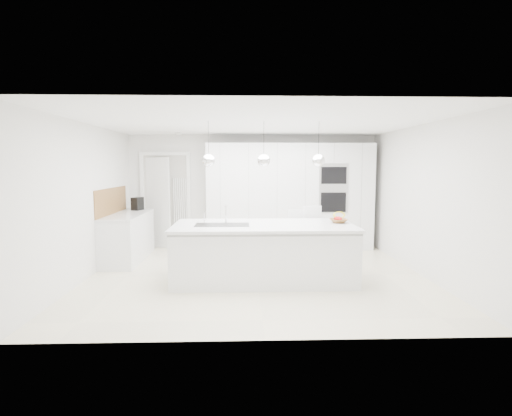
{
  "coord_description": "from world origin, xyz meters",
  "views": [
    {
      "loc": [
        -0.23,
        -6.49,
        1.81
      ],
      "look_at": [
        0.0,
        0.3,
        1.1
      ],
      "focal_mm": 28.0,
      "sensor_mm": 36.0,
      "label": 1
    }
  ],
  "objects_px": {
    "island_base": "(264,254)",
    "fruit_bowl": "(338,221)",
    "bar_stool_right": "(314,238)",
    "bar_stool_left": "(297,239)",
    "espresso_machine": "(137,204)"
  },
  "relations": [
    {
      "from": "fruit_bowl",
      "to": "bar_stool_left",
      "type": "bearing_deg",
      "value": 128.75
    },
    {
      "from": "bar_stool_left",
      "to": "bar_stool_right",
      "type": "distance_m",
      "value": 0.31
    },
    {
      "from": "bar_stool_left",
      "to": "bar_stool_right",
      "type": "xyz_separation_m",
      "value": [
        0.29,
        -0.07,
        0.04
      ]
    },
    {
      "from": "fruit_bowl",
      "to": "bar_stool_right",
      "type": "bearing_deg",
      "value": 113.57
    },
    {
      "from": "espresso_machine",
      "to": "bar_stool_right",
      "type": "distance_m",
      "value": 3.77
    },
    {
      "from": "fruit_bowl",
      "to": "espresso_machine",
      "type": "height_order",
      "value": "espresso_machine"
    },
    {
      "from": "island_base",
      "to": "bar_stool_right",
      "type": "distance_m",
      "value": 1.24
    },
    {
      "from": "island_base",
      "to": "fruit_bowl",
      "type": "relative_size",
      "value": 10.25
    },
    {
      "from": "bar_stool_right",
      "to": "bar_stool_left",
      "type": "bearing_deg",
      "value": 148.68
    },
    {
      "from": "island_base",
      "to": "fruit_bowl",
      "type": "distance_m",
      "value": 1.33
    },
    {
      "from": "espresso_machine",
      "to": "bar_stool_left",
      "type": "xyz_separation_m",
      "value": [
        3.17,
        -1.31,
        -0.53
      ]
    },
    {
      "from": "fruit_bowl",
      "to": "bar_stool_left",
      "type": "distance_m",
      "value": 1.02
    },
    {
      "from": "island_base",
      "to": "espresso_machine",
      "type": "relative_size",
      "value": 10.49
    },
    {
      "from": "island_base",
      "to": "espresso_machine",
      "type": "distance_m",
      "value": 3.4
    },
    {
      "from": "island_base",
      "to": "fruit_bowl",
      "type": "height_order",
      "value": "fruit_bowl"
    }
  ]
}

